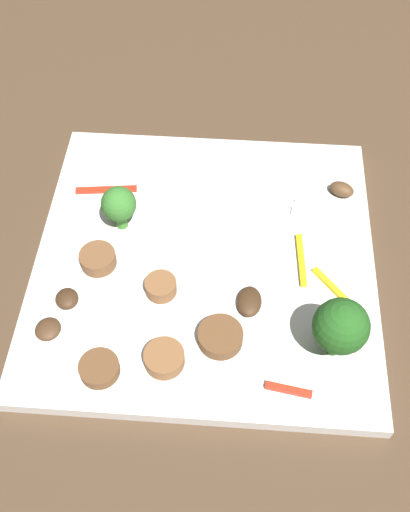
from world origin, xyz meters
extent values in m
plane|color=#4C3826|center=(0.00, 0.00, 0.00)|extent=(1.40, 1.40, 0.00)
cube|color=white|center=(0.00, 0.00, 0.01)|extent=(0.29, 0.29, 0.01)
cube|color=silver|center=(0.01, 0.08, 0.01)|extent=(0.14, 0.05, 0.00)
cube|color=silver|center=(0.09, 0.06, 0.01)|extent=(0.04, 0.03, 0.00)
cylinder|color=#296420|center=(0.11, -0.08, 0.03)|extent=(0.01, 0.01, 0.03)
sphere|color=#235B1E|center=(0.11, -0.08, 0.05)|extent=(0.04, 0.04, 0.04)
cylinder|color=#408630|center=(-0.08, 0.03, 0.02)|extent=(0.01, 0.01, 0.02)
sphere|color=#387A2D|center=(-0.08, 0.03, 0.04)|extent=(0.03, 0.03, 0.03)
cylinder|color=brown|center=(-0.02, -0.10, 0.02)|extent=(0.03, 0.03, 0.01)
cylinder|color=brown|center=(-0.09, -0.01, 0.02)|extent=(0.04, 0.04, 0.01)
cylinder|color=brown|center=(0.02, -0.08, 0.02)|extent=(0.05, 0.05, 0.01)
cylinder|color=brown|center=(-0.07, -0.11, 0.02)|extent=(0.04, 0.04, 0.01)
cylinder|color=brown|center=(-0.03, -0.04, 0.02)|extent=(0.04, 0.04, 0.01)
ellipsoid|color=brown|center=(0.12, 0.08, 0.02)|extent=(0.03, 0.02, 0.01)
ellipsoid|color=#422B19|center=(-0.11, -0.05, 0.02)|extent=(0.02, 0.03, 0.01)
ellipsoid|color=#422B19|center=(0.04, -0.05, 0.02)|extent=(0.02, 0.03, 0.01)
ellipsoid|color=#4C331E|center=(-0.12, -0.08, 0.02)|extent=(0.03, 0.03, 0.01)
cube|color=yellow|center=(0.11, -0.03, 0.01)|extent=(0.04, 0.05, 0.00)
cube|color=red|center=(0.07, -0.12, 0.01)|extent=(0.04, 0.01, 0.00)
cube|color=yellow|center=(0.08, 0.00, 0.01)|extent=(0.01, 0.05, 0.00)
cube|color=red|center=(-0.10, 0.07, 0.01)|extent=(0.06, 0.01, 0.00)
camera|label=1|loc=(0.02, -0.31, 0.44)|focal=42.21mm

